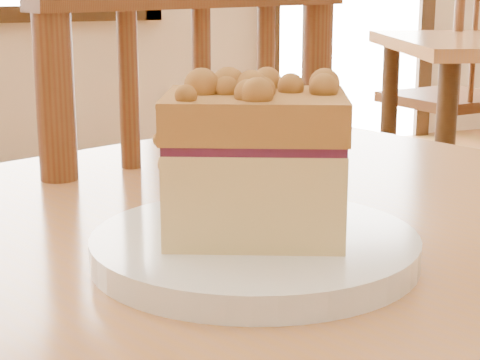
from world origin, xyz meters
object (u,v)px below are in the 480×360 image
object	(u,v)px
cafe_chair_second	(459,95)
cake_slice	(253,158)
plate	(255,248)
cafe_chair_main	(135,315)

from	to	relation	value
cafe_chair_second	cake_slice	distance (m)	2.85
plate	cake_slice	size ratio (longest dim) A/B	1.56
cafe_chair_main	cake_slice	bearing A→B (deg)	68.21
plate	cafe_chair_main	bearing A→B (deg)	87.21
cafe_chair_main	plate	bearing A→B (deg)	68.31
cafe_chair_second	cake_slice	xyz separation A→B (m)	(-1.75, -2.22, 0.34)
cafe_chair_second	cake_slice	size ratio (longest dim) A/B	6.28
plate	cake_slice	xyz separation A→B (m)	(-0.00, 0.00, 0.07)
plate	cake_slice	world-z (taller)	cake_slice
cake_slice	cafe_chair_second	bearing A→B (deg)	74.52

